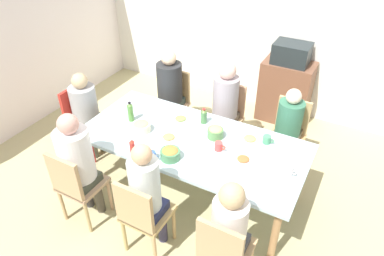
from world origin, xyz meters
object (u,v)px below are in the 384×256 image
at_px(person_3, 77,159).
at_px(bottle_1, 132,147).
at_px(person_1, 225,101).
at_px(plate_3, 250,139).
at_px(chair_5, 82,117).
at_px(plate_0, 243,160).
at_px(person_0, 288,125).
at_px(cup_2, 289,171).
at_px(person_6, 169,87).
at_px(chair_2, 142,214).
at_px(microwave, 292,53).
at_px(bowl_2, 215,132).
at_px(cup_3, 152,155).
at_px(plate_2, 181,119).
at_px(bowl_0, 170,154).
at_px(cup_1, 219,146).
at_px(dining_table, 192,144).
at_px(plate_1, 169,138).
at_px(chair_6, 173,99).
at_px(chair_1, 227,114).
at_px(chair_0, 288,132).
at_px(bowl_1, 141,126).
at_px(cup_0, 267,139).
at_px(bottle_2, 204,116).
at_px(person_5, 85,107).
at_px(chair_3, 76,184).
at_px(side_cabinet, 285,92).
at_px(person_2, 146,191).
at_px(chair_4, 223,250).

distance_m(person_3, bottle_1, 0.53).
distance_m(person_1, plate_3, 0.78).
distance_m(chair_5, plate_0, 2.18).
bearing_deg(person_0, cup_2, -74.86).
bearing_deg(cup_2, person_6, 154.10).
height_order(chair_2, plate_3, chair_2).
relative_size(person_6, microwave, 2.58).
bearing_deg(cup_2, microwave, 105.87).
distance_m(bowl_2, cup_3, 0.73).
bearing_deg(plate_2, bowl_0, -68.56).
relative_size(chair_2, cup_1, 7.79).
bearing_deg(dining_table, person_6, 133.35).
distance_m(plate_1, plate_3, 0.85).
height_order(chair_6, microwave, microwave).
relative_size(chair_1, chair_6, 1.00).
relative_size(chair_0, bowl_1, 4.51).
relative_size(chair_2, cup_0, 7.69).
bearing_deg(chair_1, bottle_2, -93.63).
bearing_deg(dining_table, chair_2, -90.00).
bearing_deg(chair_6, person_5, -126.40).
distance_m(chair_3, side_cabinet, 3.16).
bearing_deg(person_3, plate_1, 52.28).
bearing_deg(dining_table, plate_3, 27.43).
bearing_deg(bowl_0, cup_2, 16.37).
height_order(person_3, cup_3, person_3).
xyz_separation_m(plate_2, cup_2, (1.32, -0.30, 0.03)).
xyz_separation_m(chair_0, side_cabinet, (-0.33, 1.04, -0.06)).
xyz_separation_m(chair_6, plate_2, (0.51, -0.67, 0.22)).
distance_m(chair_3, chair_6, 1.86).
height_order(chair_5, bowl_2, chair_5).
height_order(person_2, chair_4, person_2).
xyz_separation_m(person_6, cup_0, (1.50, -0.52, 0.02)).
bearing_deg(plate_3, bowl_0, -132.13).
height_order(chair_5, cup_0, chair_5).
distance_m(person_2, cup_1, 0.88).
bearing_deg(person_6, plate_1, -58.81).
distance_m(person_6, side_cabinet, 1.71).
height_order(person_6, bottle_1, person_6).
height_order(person_1, bowl_0, person_1).
bearing_deg(chair_0, plate_2, -148.16).
distance_m(dining_table, cup_1, 0.33).
relative_size(chair_3, plate_1, 3.97).
height_order(person_3, bowl_0, person_3).
relative_size(cup_2, bottle_1, 0.63).
relative_size(chair_1, cup_3, 7.48).
height_order(plate_2, bottle_1, bottle_1).
distance_m(bowl_1, cup_3, 0.49).
bearing_deg(plate_3, chair_2, -113.91).
height_order(cup_2, microwave, microwave).
relative_size(person_3, bottle_1, 6.76).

